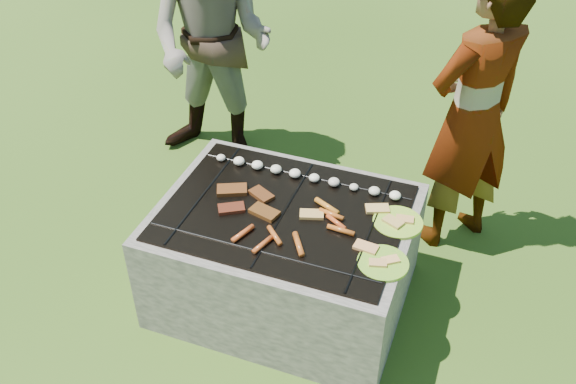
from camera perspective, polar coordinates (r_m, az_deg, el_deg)
name	(u,v)px	position (r m, az deg, el deg)	size (l,w,h in m)	color
lawn	(285,294)	(3.69, -0.27, -9.07)	(60.00, 60.00, 0.00)	#254511
fire_pit	(285,258)	(3.49, -0.29, -5.90)	(1.30, 1.00, 0.62)	gray
mushrooms	(303,175)	(3.48, 1.39, 1.49)	(1.06, 0.06, 0.05)	beige
pork_slabs	(246,200)	(3.33, -3.72, -0.74)	(0.40, 0.29, 0.02)	brown
sausages	(302,228)	(3.15, 1.29, -3.24)	(0.55, 0.50, 0.03)	orange
bread_on_grate	(350,221)	(3.21, 5.55, -2.62)	(0.45, 0.39, 0.02)	tan
plate_far	(398,222)	(3.25, 9.73, -2.66)	(0.31, 0.31, 0.03)	#D2E035
plate_near	(383,263)	(3.03, 8.44, -6.26)	(0.28, 0.28, 0.03)	#C0D332
cook	(473,116)	(3.70, 16.10, 6.49)	(0.62, 0.41, 1.71)	gray
bystander	(212,41)	(4.35, -6.81, 13.15)	(0.87, 0.68, 1.79)	#A08E85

